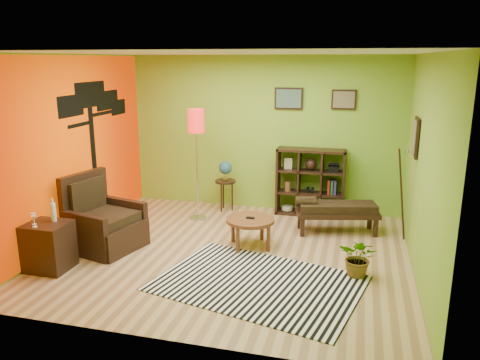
% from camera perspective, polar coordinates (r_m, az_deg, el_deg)
% --- Properties ---
extents(ground, '(5.00, 5.00, 0.00)m').
position_cam_1_polar(ground, '(6.85, -1.09, -8.89)').
color(ground, tan).
rests_on(ground, ground).
extents(room_shell, '(5.04, 4.54, 2.82)m').
position_cam_1_polar(room_shell, '(6.39, -1.94, 6.23)').
color(room_shell, '#7EB32F').
rests_on(room_shell, ground).
extents(zebra_rug, '(2.78, 2.22, 0.01)m').
position_cam_1_polar(zebra_rug, '(5.99, 2.24, -12.43)').
color(zebra_rug, white).
rests_on(zebra_rug, ground).
extents(coffee_table, '(0.72, 0.72, 0.46)m').
position_cam_1_polar(coffee_table, '(6.95, 1.27, -5.18)').
color(coffee_table, brown).
rests_on(coffee_table, ground).
extents(armchair, '(1.10, 1.09, 1.10)m').
position_cam_1_polar(armchair, '(7.23, -16.39, -5.37)').
color(armchair, black).
rests_on(armchair, ground).
extents(side_cabinet, '(0.54, 0.49, 0.96)m').
position_cam_1_polar(side_cabinet, '(6.74, -22.29, -7.44)').
color(side_cabinet, black).
rests_on(side_cabinet, ground).
extents(floor_lamp, '(0.29, 0.29, 1.92)m').
position_cam_1_polar(floor_lamp, '(7.90, -5.36, 5.97)').
color(floor_lamp, silver).
rests_on(floor_lamp, ground).
extents(globe_table, '(0.38, 0.38, 0.93)m').
position_cam_1_polar(globe_table, '(8.53, -1.79, 0.81)').
color(globe_table, black).
rests_on(globe_table, ground).
extents(cube_shelf, '(1.20, 0.35, 1.20)m').
position_cam_1_polar(cube_shelf, '(8.39, 8.65, -0.29)').
color(cube_shelf, black).
rests_on(cube_shelf, ground).
extents(bench, '(1.37, 0.76, 0.60)m').
position_cam_1_polar(bench, '(7.65, 11.53, -3.55)').
color(bench, black).
rests_on(bench, ground).
extents(potted_plant, '(0.61, 0.64, 0.41)m').
position_cam_1_polar(potted_plant, '(6.27, 14.31, -9.62)').
color(potted_plant, '#26661E').
rests_on(potted_plant, ground).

